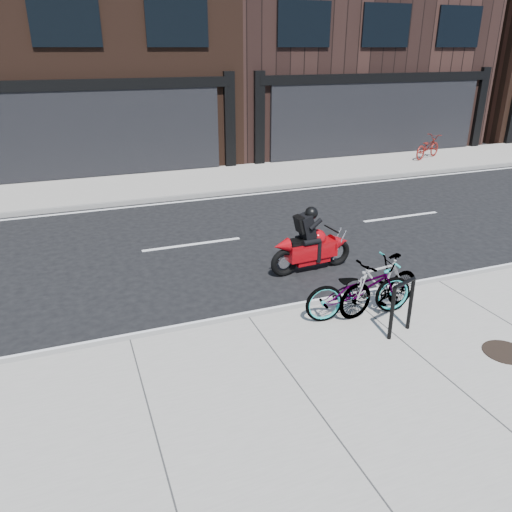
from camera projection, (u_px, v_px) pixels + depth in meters
name	position (u px, v px, depth m)	size (l,w,h in m)	color
ground	(216.00, 278.00, 10.29)	(120.00, 120.00, 0.00)	black
sidewalk_near	(335.00, 439.00, 5.95)	(60.00, 6.00, 0.13)	gray
sidewalk_far	(151.00, 185.00, 16.95)	(60.00, 3.50, 0.13)	gray
building_mideast	(327.00, 5.00, 23.66)	(12.00, 10.00, 12.50)	black
bike_rack	(402.00, 303.00, 7.83)	(0.53, 0.22, 0.93)	black
bicycle_front	(359.00, 289.00, 8.38)	(0.67, 1.92, 1.01)	gray
bicycle_rear	(380.00, 285.00, 8.51)	(0.48, 1.71, 1.03)	gray
motorcycle	(315.00, 244.00, 10.45)	(1.91, 0.48, 1.42)	black
bicycle_far	(428.00, 147.00, 20.62)	(0.62, 1.78, 0.93)	maroon
manhole_cover	(505.00, 352.00, 7.53)	(0.66, 0.66, 0.01)	black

